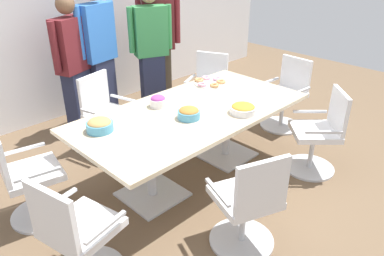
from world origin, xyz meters
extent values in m
cube|color=brown|center=(0.00, 0.00, -0.01)|extent=(10.00, 10.00, 0.01)
cube|color=white|center=(0.00, 2.40, 1.40)|extent=(8.00, 0.10, 2.80)
cube|color=#CCB793|center=(0.00, 0.00, 0.73)|extent=(2.40, 1.20, 0.04)
cube|color=silver|center=(-0.55, 0.00, 0.01)|extent=(0.56, 0.56, 0.02)
cylinder|color=silver|center=(-0.55, 0.00, 0.37)|extent=(0.09, 0.09, 0.69)
cube|color=silver|center=(0.55, 0.00, 0.01)|extent=(0.56, 0.56, 0.02)
cylinder|color=silver|center=(0.55, 0.00, 0.37)|extent=(0.09, 0.09, 0.69)
cylinder|color=silver|center=(1.07, 0.80, 0.01)|extent=(0.72, 0.72, 0.02)
cylinder|color=silver|center=(1.07, 0.80, 0.23)|extent=(0.05, 0.05, 0.41)
cube|color=white|center=(1.07, 0.80, 0.46)|extent=(0.61, 0.61, 0.06)
cube|color=white|center=(1.26, 0.88, 0.70)|extent=(0.22, 0.41, 0.42)
cube|color=silver|center=(1.18, 0.57, 0.58)|extent=(0.35, 0.18, 0.02)
cube|color=silver|center=(0.97, 1.02, 0.58)|extent=(0.35, 0.18, 0.02)
cylinder|color=silver|center=(-0.31, 1.03, 0.01)|extent=(0.66, 0.66, 0.02)
cylinder|color=silver|center=(-0.31, 1.03, 0.23)|extent=(0.05, 0.05, 0.41)
cube|color=white|center=(-0.31, 1.03, 0.46)|extent=(0.56, 0.56, 0.06)
cube|color=white|center=(-0.36, 1.23, 0.70)|extent=(0.43, 0.15, 0.42)
cube|color=silver|center=(-0.07, 1.09, 0.58)|extent=(0.12, 0.36, 0.02)
cube|color=silver|center=(-0.55, 0.97, 0.58)|extent=(0.12, 0.36, 0.02)
cylinder|color=silver|center=(-1.46, 0.49, 0.01)|extent=(0.63, 0.63, 0.02)
cylinder|color=silver|center=(-1.46, 0.49, 0.23)|extent=(0.05, 0.05, 0.41)
cube|color=white|center=(-1.46, 0.49, 0.46)|extent=(0.54, 0.54, 0.06)
cube|color=white|center=(-1.67, 0.53, 0.70)|extent=(0.12, 0.44, 0.42)
cube|color=silver|center=(-1.41, 0.73, 0.58)|extent=(0.37, 0.10, 0.02)
cube|color=silver|center=(-1.51, 0.25, 0.58)|extent=(0.37, 0.10, 0.02)
cylinder|color=silver|center=(-1.51, -0.42, 0.23)|extent=(0.05, 0.05, 0.41)
cube|color=white|center=(-1.51, -0.42, 0.46)|extent=(0.55, 0.55, 0.06)
cube|color=white|center=(-1.72, -0.47, 0.70)|extent=(0.13, 0.44, 0.42)
cube|color=silver|center=(-1.56, -0.18, 0.58)|extent=(0.37, 0.11, 0.02)
cube|color=silver|center=(-1.46, -0.66, 0.58)|extent=(0.37, 0.11, 0.02)
cylinder|color=silver|center=(-0.42, -1.01, 0.01)|extent=(0.70, 0.70, 0.02)
cylinder|color=silver|center=(-0.42, -1.01, 0.23)|extent=(0.05, 0.05, 0.41)
cube|color=white|center=(-0.42, -1.01, 0.46)|extent=(0.59, 0.59, 0.06)
cube|color=white|center=(-0.50, -1.21, 0.70)|extent=(0.42, 0.19, 0.42)
cube|color=silver|center=(-0.65, -0.93, 0.58)|extent=(0.16, 0.35, 0.02)
cube|color=silver|center=(-0.19, -1.10, 0.58)|extent=(0.16, 0.35, 0.02)
cylinder|color=silver|center=(0.98, -0.84, 0.01)|extent=(0.76, 0.76, 0.02)
cylinder|color=silver|center=(0.98, -0.84, 0.23)|extent=(0.05, 0.05, 0.41)
cube|color=white|center=(0.98, -0.84, 0.46)|extent=(0.65, 0.65, 0.06)
cube|color=white|center=(1.13, -0.99, 0.70)|extent=(0.34, 0.34, 0.42)
cube|color=silver|center=(0.81, -1.02, 0.58)|extent=(0.28, 0.28, 0.02)
cube|color=silver|center=(1.16, -0.67, 0.58)|extent=(0.28, 0.28, 0.02)
cylinder|color=silver|center=(1.65, -0.04, 0.01)|extent=(0.57, 0.57, 0.02)
cylinder|color=silver|center=(1.65, -0.04, 0.23)|extent=(0.05, 0.05, 0.41)
cube|color=white|center=(1.65, -0.04, 0.46)|extent=(0.49, 0.49, 0.06)
cube|color=white|center=(1.86, -0.05, 0.70)|extent=(0.07, 0.44, 0.42)
cube|color=silver|center=(1.63, -0.28, 0.58)|extent=(0.37, 0.05, 0.02)
cube|color=silver|center=(1.66, 0.21, 0.58)|extent=(0.37, 0.05, 0.02)
cube|color=#232842|center=(-0.30, 1.75, 0.41)|extent=(0.37, 0.30, 0.82)
cube|color=maroon|center=(-0.30, 1.75, 1.14)|extent=(0.49, 0.36, 0.65)
sphere|color=brown|center=(-0.30, 1.75, 1.60)|extent=(0.22, 0.22, 0.22)
cylinder|color=maroon|center=(-0.05, 1.84, 1.17)|extent=(0.10, 0.10, 0.58)
cylinder|color=maroon|center=(-0.55, 1.66, 1.17)|extent=(0.10, 0.10, 0.58)
cube|color=#232842|center=(0.06, 1.75, 0.44)|extent=(0.35, 0.26, 0.88)
cube|color=blue|center=(0.06, 1.75, 1.23)|extent=(0.47, 0.30, 0.70)
cylinder|color=blue|center=(0.32, 1.80, 1.26)|extent=(0.09, 0.09, 0.63)
cylinder|color=blue|center=(-0.20, 1.70, 1.26)|extent=(0.09, 0.09, 0.63)
cube|color=#232842|center=(0.77, 1.57, 0.42)|extent=(0.37, 0.30, 0.83)
cube|color=#388C4C|center=(0.77, 1.57, 1.16)|extent=(0.49, 0.36, 0.66)
cylinder|color=#388C4C|center=(1.02, 1.48, 1.20)|extent=(0.10, 0.10, 0.59)
cylinder|color=#388C4C|center=(0.53, 1.67, 1.20)|extent=(0.10, 0.10, 0.59)
cube|color=brown|center=(1.02, 1.69, 0.43)|extent=(0.38, 0.36, 0.87)
cube|color=maroon|center=(1.02, 1.69, 1.21)|extent=(0.48, 0.45, 0.69)
cylinder|color=maroon|center=(1.22, 1.52, 1.24)|extent=(0.11, 0.11, 0.62)
cylinder|color=maroon|center=(0.81, 1.85, 1.24)|extent=(0.11, 0.11, 0.62)
cylinder|color=#4C9EC6|center=(-0.89, 0.26, 0.79)|extent=(0.24, 0.24, 0.08)
ellipsoid|color=tan|center=(-0.89, 0.26, 0.83)|extent=(0.21, 0.21, 0.07)
cylinder|color=white|center=(-0.18, 0.31, 0.79)|extent=(0.17, 0.17, 0.08)
ellipsoid|color=#9E3D8E|center=(-0.18, 0.31, 0.83)|extent=(0.15, 0.15, 0.08)
cylinder|color=#4C9EC6|center=(-0.15, -0.11, 0.79)|extent=(0.22, 0.22, 0.08)
ellipsoid|color=#AD702D|center=(-0.15, -0.11, 0.83)|extent=(0.19, 0.19, 0.07)
cylinder|color=white|center=(0.30, -0.40, 0.78)|extent=(0.26, 0.26, 0.07)
ellipsoid|color=orange|center=(0.30, -0.40, 0.82)|extent=(0.23, 0.23, 0.06)
cylinder|color=white|center=(0.68, 0.39, 0.76)|extent=(0.36, 0.36, 0.01)
torus|color=pink|center=(0.81, 0.39, 0.78)|extent=(0.11, 0.11, 0.03)
torus|color=pink|center=(0.74, 0.51, 0.78)|extent=(0.11, 0.11, 0.03)
torus|color=tan|center=(0.63, 0.51, 0.78)|extent=(0.11, 0.11, 0.03)
torus|color=pink|center=(0.55, 0.38, 0.78)|extent=(0.11, 0.11, 0.03)
torus|color=tan|center=(0.63, 0.27, 0.78)|extent=(0.11, 0.11, 0.03)
torus|color=tan|center=(0.77, 0.29, 0.78)|extent=(0.11, 0.11, 0.03)
camera|label=1|loc=(-2.39, -2.41, 2.28)|focal=35.04mm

